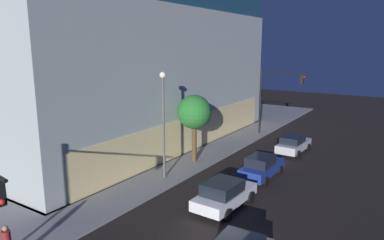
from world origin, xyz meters
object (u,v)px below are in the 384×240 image
modern_building (102,61)px  sidewalk_tree (194,113)px  street_lamp_sidewalk (163,112)px  car_white (224,194)px  car_silver (293,144)px  traffic_light_far_corner (275,91)px  car_blue (261,167)px

modern_building → sidewalk_tree: 13.75m
sidewalk_tree → street_lamp_sidewalk: bearing=-177.0°
car_white → car_silver: size_ratio=1.05×
traffic_light_far_corner → sidewalk_tree: traffic_light_far_corner is taller
modern_building → street_lamp_sidewalk: modern_building is taller
car_white → car_silver: (12.78, -0.02, -0.02)m
sidewalk_tree → car_blue: bearing=-92.0°
street_lamp_sidewalk → car_silver: 13.06m
street_lamp_sidewalk → sidewalk_tree: size_ratio=1.38×
street_lamp_sidewalk → sidewalk_tree: (4.22, 0.22, -0.73)m
traffic_light_far_corner → street_lamp_sidewalk: 16.13m
modern_building → car_white: size_ratio=6.64×
car_silver → car_white: bearing=179.9°
modern_building → traffic_light_far_corner: bearing=-59.1°
modern_building → street_lamp_sidewalk: (-6.93, -13.20, -2.90)m
modern_building → street_lamp_sidewalk: 15.19m
traffic_light_far_corner → car_blue: traffic_light_far_corner is taller
car_silver → modern_building: bearing=102.4°
traffic_light_far_corner → street_lamp_sidewalk: bearing=173.0°
modern_building → sidewalk_tree: modern_building is taller
car_white → car_silver: 12.78m
car_silver → sidewalk_tree: bearing=139.4°
car_blue → car_silver: 7.06m
traffic_light_far_corner → car_silver: (-4.93, -3.68, -3.87)m
modern_building → street_lamp_sidewalk: bearing=-117.7°
modern_building → traffic_light_far_corner: modern_building is taller
traffic_light_far_corner → car_blue: 13.10m
traffic_light_far_corner → sidewalk_tree: size_ratio=1.26×
traffic_light_far_corner → car_blue: size_ratio=1.52×
sidewalk_tree → car_silver: sidewalk_tree is taller
traffic_light_far_corner → car_silver: traffic_light_far_corner is taller
modern_building → car_white: bearing=-114.6°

